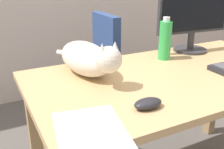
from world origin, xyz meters
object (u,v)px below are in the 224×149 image
object	(u,v)px
office_chair	(122,79)
computer_mouse	(148,103)
monitor	(194,14)
cat	(87,58)
water_bottle	(165,40)

from	to	relation	value
office_chair	computer_mouse	bearing A→B (deg)	-114.46
office_chair	monitor	distance (m)	0.78
office_chair	cat	size ratio (longest dim) A/B	1.46
office_chair	computer_mouse	world-z (taller)	office_chair
cat	water_bottle	world-z (taller)	water_bottle
cat	computer_mouse	xyz separation A→B (m)	(0.06, -0.41, -0.06)
computer_mouse	monitor	bearing A→B (deg)	37.28
cat	computer_mouse	world-z (taller)	cat
monitor	computer_mouse	size ratio (longest dim) A/B	4.37
office_chair	cat	xyz separation A→B (m)	(-0.52, -0.59, 0.42)
monitor	computer_mouse	bearing A→B (deg)	-142.72
monitor	water_bottle	bearing A→B (deg)	-167.12
computer_mouse	cat	bearing A→B (deg)	98.79
office_chair	water_bottle	distance (m)	0.72
office_chair	water_bottle	bearing A→B (deg)	-94.97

